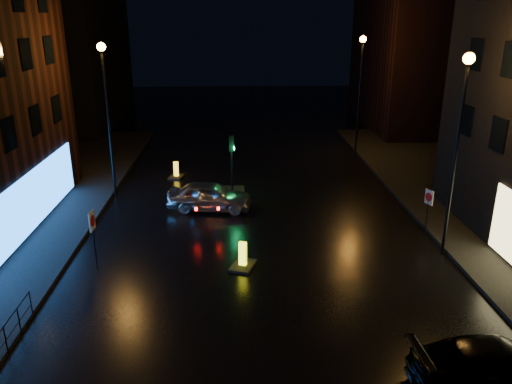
# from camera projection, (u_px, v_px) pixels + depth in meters

# --- Properties ---
(ground) EXTENTS (120.00, 120.00, 0.00)m
(ground) POSITION_uv_depth(u_px,v_px,m) (272.00, 347.00, 15.44)
(ground) COLOR black
(ground) RESTS_ON ground
(building_far_left) EXTENTS (8.00, 16.00, 14.00)m
(building_far_left) POSITION_uv_depth(u_px,v_px,m) (68.00, 46.00, 45.34)
(building_far_left) COLOR black
(building_far_left) RESTS_ON ground
(building_far_right) EXTENTS (8.00, 14.00, 12.00)m
(building_far_right) POSITION_uv_depth(u_px,v_px,m) (414.00, 59.00, 44.20)
(building_far_right) COLOR black
(building_far_right) RESTS_ON ground
(street_lamp_lfar) EXTENTS (0.44, 0.44, 8.37)m
(street_lamp_lfar) POSITION_uv_depth(u_px,v_px,m) (106.00, 98.00, 26.41)
(street_lamp_lfar) COLOR black
(street_lamp_lfar) RESTS_ON ground
(street_lamp_rnear) EXTENTS (0.44, 0.44, 8.37)m
(street_lamp_rnear) POSITION_uv_depth(u_px,v_px,m) (460.00, 126.00, 19.56)
(street_lamp_rnear) COLOR black
(street_lamp_rnear) RESTS_ON ground
(street_lamp_rfar) EXTENTS (0.44, 0.44, 8.37)m
(street_lamp_rfar) POSITION_uv_depth(u_px,v_px,m) (360.00, 78.00, 34.62)
(street_lamp_rfar) COLOR black
(street_lamp_rfar) RESTS_ON ground
(traffic_signal) EXTENTS (1.40, 2.40, 3.45)m
(traffic_signal) POSITION_uv_depth(u_px,v_px,m) (232.00, 186.00, 28.40)
(traffic_signal) COLOR black
(traffic_signal) RESTS_ON ground
(silver_hatchback) EXTENTS (4.57, 2.30, 1.49)m
(silver_hatchback) POSITION_uv_depth(u_px,v_px,m) (210.00, 196.00, 26.09)
(silver_hatchback) COLOR #B7B9BF
(silver_hatchback) RESTS_ON ground
(dark_sedan) EXTENTS (4.88, 2.20, 1.39)m
(dark_sedan) POSITION_uv_depth(u_px,v_px,m) (498.00, 366.00, 13.55)
(dark_sedan) COLOR black
(dark_sedan) RESTS_ON ground
(bollard_near) EXTENTS (1.21, 1.46, 1.09)m
(bollard_near) POSITION_uv_depth(u_px,v_px,m) (243.00, 261.00, 20.26)
(bollard_near) COLOR black
(bollard_near) RESTS_ON ground
(bollard_far) EXTENTS (1.01, 1.30, 1.01)m
(bollard_far) POSITION_uv_depth(u_px,v_px,m) (176.00, 174.00, 31.49)
(bollard_far) COLOR black
(bollard_far) RESTS_ON ground
(road_sign_left) EXTENTS (0.11, 0.58, 2.39)m
(road_sign_left) POSITION_uv_depth(u_px,v_px,m) (93.00, 226.00, 19.82)
(road_sign_left) COLOR black
(road_sign_left) RESTS_ON ground
(road_sign_right) EXTENTS (0.23, 0.49, 2.11)m
(road_sign_right) POSITION_uv_depth(u_px,v_px,m) (429.00, 201.00, 23.05)
(road_sign_right) COLOR black
(road_sign_right) RESTS_ON ground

